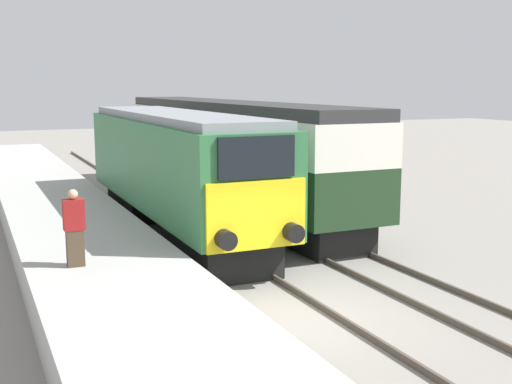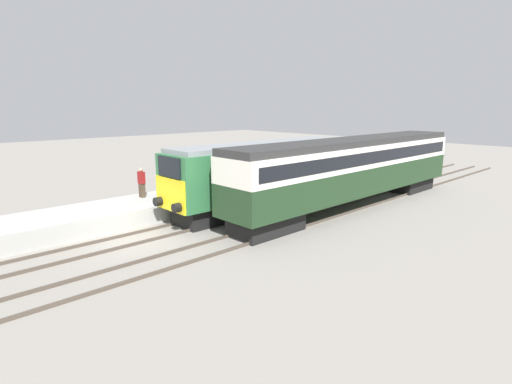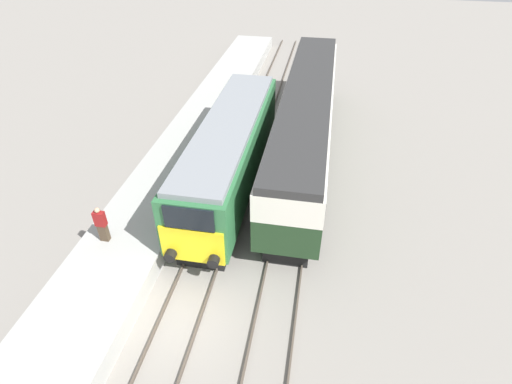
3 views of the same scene
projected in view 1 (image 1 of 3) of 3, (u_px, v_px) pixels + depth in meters
ground_plane at (297, 318)px, 13.24m from camera, size 120.00×120.00×0.00m
platform_left at (72, 232)px, 19.01m from camera, size 3.50×50.00×0.92m
rails_near_track at (212, 256)px, 17.72m from camera, size 1.51×60.00×0.14m
rails_far_track at (319, 244)px, 19.11m from camera, size 1.50×60.00×0.14m
locomotive at (175, 168)px, 20.27m from camera, size 2.70×12.89×3.91m
passenger_carriage at (226, 142)px, 25.36m from camera, size 2.75×18.97×4.12m
person_on_platform at (74, 228)px, 13.64m from camera, size 0.44×0.26×1.67m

